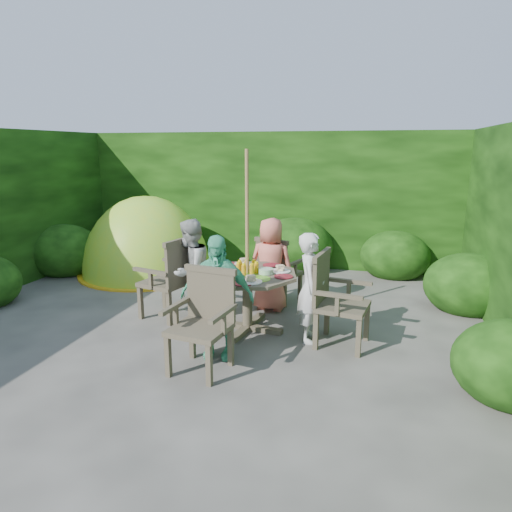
% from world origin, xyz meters
% --- Properties ---
extents(ground, '(60.00, 60.00, 0.00)m').
position_xyz_m(ground, '(0.00, 0.00, 0.00)').
color(ground, '#43403B').
rests_on(ground, ground).
extents(hedge_enclosure, '(9.00, 9.00, 2.50)m').
position_xyz_m(hedge_enclosure, '(0.00, 1.33, 1.25)').
color(hedge_enclosure, black).
rests_on(hedge_enclosure, ground).
extents(patio_table, '(1.41, 1.41, 0.88)m').
position_xyz_m(patio_table, '(0.60, 0.30, 0.62)').
color(patio_table, '#3F3729').
rests_on(patio_table, ground).
extents(parasol_pole, '(0.05, 0.05, 2.20)m').
position_xyz_m(parasol_pole, '(0.59, 0.30, 1.10)').
color(parasol_pole, olive).
rests_on(parasol_pole, ground).
extents(garden_chair_right, '(0.63, 0.69, 1.03)m').
position_xyz_m(garden_chair_right, '(1.67, 0.16, 0.55)').
color(garden_chair_right, '#3F3729').
rests_on(garden_chair_right, ground).
extents(garden_chair_left, '(0.69, 0.74, 1.04)m').
position_xyz_m(garden_chair_left, '(-0.49, 0.43, 0.56)').
color(garden_chair_left, '#3F3729').
rests_on(garden_chair_left, ground).
extents(garden_chair_back, '(0.70, 0.66, 0.93)m').
position_xyz_m(garden_chair_back, '(0.72, 1.39, 0.50)').
color(garden_chair_back, '#3F3729').
rests_on(garden_chair_back, ground).
extents(garden_chair_front, '(0.66, 0.60, 0.99)m').
position_xyz_m(garden_chair_front, '(0.45, -0.78, 0.53)').
color(garden_chair_front, '#3F3729').
rests_on(garden_chair_front, ground).
extents(child_right, '(0.35, 0.50, 1.28)m').
position_xyz_m(child_right, '(1.39, 0.20, 0.64)').
color(child_right, silver).
rests_on(child_right, ground).
extents(child_left, '(0.58, 0.70, 1.34)m').
position_xyz_m(child_left, '(-0.20, 0.40, 0.67)').
color(child_left, '#A8AAA4').
rests_on(child_left, ground).
extents(child_back, '(0.66, 0.46, 1.29)m').
position_xyz_m(child_back, '(0.70, 1.09, 0.65)').
color(child_back, '#E2715D').
rests_on(child_back, ground).
extents(child_front, '(0.83, 0.43, 1.34)m').
position_xyz_m(child_front, '(0.49, -0.49, 0.67)').
color(child_front, '#52C092').
rests_on(child_front, ground).
extents(dome_tent, '(2.74, 2.74, 2.78)m').
position_xyz_m(dome_tent, '(-1.92, 2.38, 0.00)').
color(dome_tent, '#B2D829').
rests_on(dome_tent, ground).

